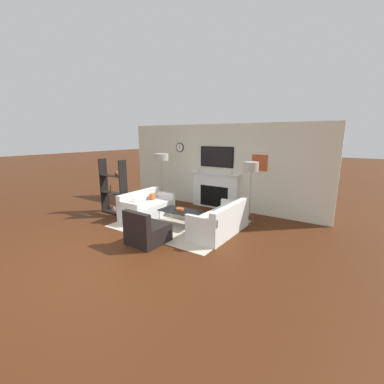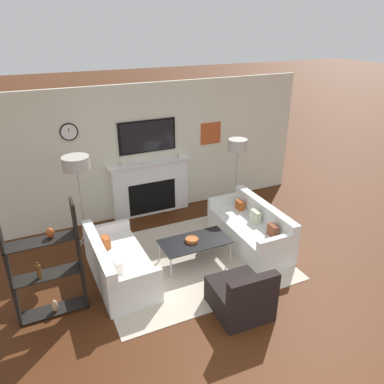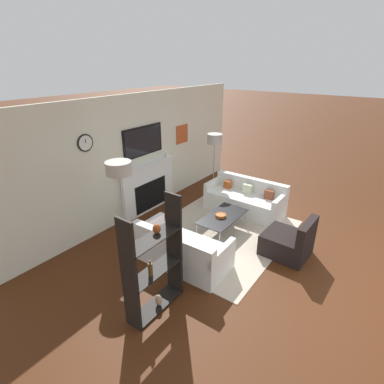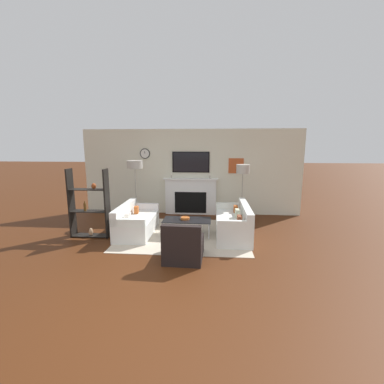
# 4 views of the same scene
# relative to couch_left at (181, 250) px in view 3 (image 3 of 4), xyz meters

# --- Properties ---
(ground_plane) EXTENTS (60.00, 60.00, 0.00)m
(ground_plane) POSITION_rel_couch_left_xyz_m (1.23, -2.81, -0.27)
(ground_plane) COLOR #45200D
(fireplace_wall) EXTENTS (6.95, 0.28, 2.70)m
(fireplace_wall) POSITION_rel_couch_left_xyz_m (1.23, 2.03, 0.94)
(fireplace_wall) COLOR silver
(fireplace_wall) RESTS_ON ground_plane
(area_rug) EXTENTS (3.08, 2.57, 0.01)m
(area_rug) POSITION_rel_couch_left_xyz_m (1.23, 0.00, -0.27)
(area_rug) COLOR beige
(area_rug) RESTS_ON ground_plane
(couch_left) EXTENTS (0.83, 1.67, 0.73)m
(couch_left) POSITION_rel_couch_left_xyz_m (0.00, 0.00, 0.00)
(couch_left) COLOR white
(couch_left) RESTS_ON ground_plane
(couch_right) EXTENTS (0.79, 1.80, 0.77)m
(couch_right) POSITION_rel_couch_left_xyz_m (2.46, 0.00, 0.02)
(couch_right) COLOR white
(couch_right) RESTS_ON ground_plane
(armchair) EXTENTS (0.76, 0.83, 0.78)m
(armchair) POSITION_rel_couch_left_xyz_m (1.37, -1.43, -0.01)
(armchair) COLOR black
(armchair) RESTS_ON ground_plane
(coffee_table) EXTENTS (1.17, 0.61, 0.40)m
(coffee_table) POSITION_rel_couch_left_xyz_m (1.31, -0.06, 0.11)
(coffee_table) COLOR black
(coffee_table) RESTS_ON ground_plane
(decorative_bowl) EXTENTS (0.22, 0.22, 0.06)m
(decorative_bowl) POSITION_rel_couch_left_xyz_m (1.26, -0.04, 0.16)
(decorative_bowl) COLOR #B35721
(decorative_bowl) RESTS_ON coffee_table
(floor_lamp_left) EXTENTS (0.45, 0.45, 1.78)m
(floor_lamp_left) POSITION_rel_couch_left_xyz_m (-0.30, 1.08, 1.36)
(floor_lamp_left) COLOR #9E998E
(floor_lamp_left) RESTS_ON ground_plane
(floor_lamp_right) EXTENTS (0.37, 0.37, 1.68)m
(floor_lamp_right) POSITION_rel_couch_left_xyz_m (2.76, 1.08, 1.25)
(floor_lamp_right) COLOR #9E998E
(floor_lamp_right) RESTS_ON ground_plane
(shelf_unit) EXTENTS (0.93, 0.28, 1.66)m
(shelf_unit) POSITION_rel_couch_left_xyz_m (-1.02, -0.33, 0.49)
(shelf_unit) COLOR black
(shelf_unit) RESTS_ON ground_plane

